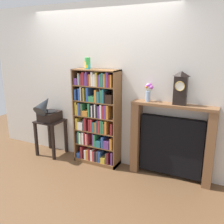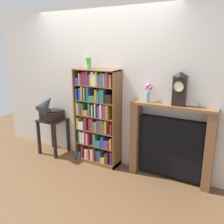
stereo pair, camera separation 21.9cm
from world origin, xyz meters
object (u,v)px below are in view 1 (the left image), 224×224
Objects in this scene: bookshelf at (96,119)px; mantel_clock at (181,88)px; side_table_left at (51,130)px; cup_stack at (88,63)px; flower_vase at (148,92)px; fireplace_mantel at (171,142)px; gramophone at (47,111)px.

mantel_clock is (1.31, 0.04, 0.60)m from bookshelf.
cup_stack is at bearing 3.92° from side_table_left.
flower_vase is (-0.46, 0.01, -0.09)m from mantel_clock.
bookshelf reaches higher than flower_vase.
cup_stack reaches higher than fireplace_mantel.
fireplace_mantel reaches higher than gramophone.
mantel_clock reaches higher than gramophone.
gramophone is 1.08× the size of mantel_clock.
fireplace_mantel is at bearing 0.95° from flower_vase.
mantel_clock reaches higher than fireplace_mantel.
mantel_clock is (2.23, 0.10, 0.92)m from side_table_left.
cup_stack reaches higher than gramophone.
flower_vase is at bearing -179.05° from fireplace_mantel.
bookshelf is 0.99m from flower_vase.
mantel_clock reaches higher than side_table_left.
bookshelf is 1.32× the size of fireplace_mantel.
gramophone is 2.30m from mantel_clock.
side_table_left is at bearing -176.67° from fireplace_mantel.
side_table_left is 1.29× the size of gramophone.
fireplace_mantel is 0.82m from flower_vase.
cup_stack is 1.15m from gramophone.
cup_stack reaches higher than bookshelf.
gramophone is at bearing -171.61° from cup_stack.
bookshelf is 2.46× the size of side_table_left.
bookshelf is at bearing -177.17° from fireplace_mantel.
gramophone is at bearing -172.20° from bookshelf.
fireplace_mantel is (2.15, 0.12, 0.10)m from side_table_left.
side_table_left is (-0.79, -0.05, -1.21)m from cup_stack.
gramophone is at bearing -175.74° from mantel_clock.
fireplace_mantel is 4.57× the size of flower_vase.
fireplace_mantel is at bearing 165.71° from mantel_clock.
gramophone is 1.90× the size of flower_vase.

